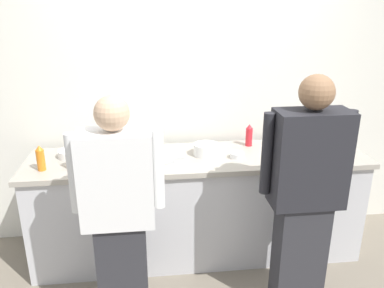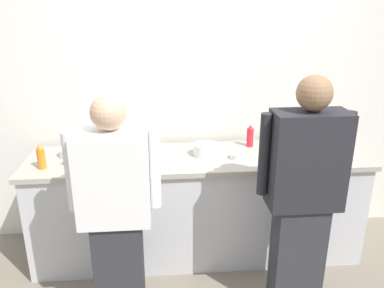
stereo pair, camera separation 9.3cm
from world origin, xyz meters
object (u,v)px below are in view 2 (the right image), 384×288
(plate_stack_rear, at_px, (72,152))
(ramekin_orange_sauce, at_px, (90,160))
(plate_stack_front, at_px, (206,150))
(chef_center, at_px, (303,195))
(squeeze_bottle_spare, at_px, (41,157))
(ramekin_green_sauce, at_px, (271,154))
(squeeze_bottle_primary, at_px, (95,142))
(sheet_tray, at_px, (138,157))
(chef_near_left, at_px, (115,211))
(deli_cup, at_px, (72,159))
(chefs_knife, at_px, (164,158))
(ramekin_yellow_sauce, at_px, (237,156))
(squeeze_bottle_secondary, at_px, (250,136))
(mixing_bowl_steel, at_px, (324,148))

(plate_stack_rear, distance_m, ramekin_orange_sauce, 0.24)
(plate_stack_front, xyz_separation_m, plate_stack_rear, (-1.09, 0.09, -0.02))
(chef_center, relative_size, ramekin_orange_sauce, 17.79)
(squeeze_bottle_spare, xyz_separation_m, ramekin_orange_sauce, (0.34, 0.08, -0.07))
(chef_center, height_order, ramekin_green_sauce, chef_center)
(plate_stack_rear, xyz_separation_m, squeeze_bottle_primary, (0.18, 0.06, 0.06))
(sheet_tray, bearing_deg, ramekin_orange_sauce, -171.59)
(chef_near_left, height_order, deli_cup, chef_near_left)
(deli_cup, height_order, chefs_knife, deli_cup)
(ramekin_green_sauce, bearing_deg, plate_stack_front, 172.58)
(squeeze_bottle_primary, xyz_separation_m, ramekin_green_sauce, (1.44, -0.21, -0.07))
(ramekin_yellow_sauce, distance_m, deli_cup, 1.28)
(sheet_tray, height_order, ramekin_yellow_sauce, ramekin_yellow_sauce)
(squeeze_bottle_secondary, xyz_separation_m, squeeze_bottle_spare, (-1.67, -0.34, 0.00))
(ramekin_orange_sauce, height_order, ramekin_yellow_sauce, ramekin_yellow_sauce)
(mixing_bowl_steel, bearing_deg, plate_stack_rear, 175.93)
(squeeze_bottle_primary, bearing_deg, deli_cup, -115.00)
(chef_near_left, xyz_separation_m, chef_center, (1.23, 0.02, 0.05))
(deli_cup, bearing_deg, chef_center, -19.91)
(squeeze_bottle_primary, bearing_deg, ramekin_green_sauce, -8.41)
(mixing_bowl_steel, relative_size, squeeze_bottle_spare, 2.04)
(squeeze_bottle_secondary, bearing_deg, plate_stack_front, -156.09)
(squeeze_bottle_secondary, bearing_deg, chefs_knife, -163.36)
(squeeze_bottle_primary, height_order, chefs_knife, squeeze_bottle_primary)
(ramekin_green_sauce, bearing_deg, sheet_tray, 177.52)
(squeeze_bottle_spare, distance_m, chefs_knife, 0.93)
(squeeze_bottle_spare, bearing_deg, chef_center, -16.99)
(sheet_tray, height_order, ramekin_orange_sauce, ramekin_orange_sauce)
(chef_center, bearing_deg, deli_cup, 160.09)
(plate_stack_rear, distance_m, squeeze_bottle_spare, 0.31)
(squeeze_bottle_primary, bearing_deg, plate_stack_front, -8.98)
(mixing_bowl_steel, bearing_deg, squeeze_bottle_spare, -177.39)
(squeeze_bottle_primary, height_order, ramekin_orange_sauce, squeeze_bottle_primary)
(sheet_tray, xyz_separation_m, deli_cup, (-0.49, -0.12, 0.04))
(chef_near_left, xyz_separation_m, ramekin_green_sauce, (1.19, 0.67, 0.09))
(chef_center, distance_m, ramekin_orange_sauce, 1.62)
(chef_center, xyz_separation_m, plate_stack_rear, (-1.66, 0.81, 0.05))
(chef_center, height_order, plate_stack_rear, chef_center)
(mixing_bowl_steel, relative_size, ramekin_yellow_sauce, 3.65)
(chef_center, relative_size, ramekin_green_sauce, 16.20)
(squeeze_bottle_primary, bearing_deg, squeeze_bottle_secondary, 1.54)
(sheet_tray, bearing_deg, chef_center, -32.11)
(squeeze_bottle_primary, relative_size, chefs_knife, 0.68)
(squeeze_bottle_primary, xyz_separation_m, deli_cup, (-0.13, -0.28, -0.04))
(sheet_tray, xyz_separation_m, squeeze_bottle_primary, (-0.36, 0.17, 0.08))
(plate_stack_front, xyz_separation_m, squeeze_bottle_secondary, (0.40, 0.18, 0.04))
(squeeze_bottle_secondary, height_order, ramekin_orange_sauce, squeeze_bottle_secondary)
(sheet_tray, relative_size, squeeze_bottle_secondary, 2.53)
(squeeze_bottle_primary, relative_size, squeeze_bottle_spare, 0.95)
(squeeze_bottle_primary, distance_m, ramekin_green_sauce, 1.46)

